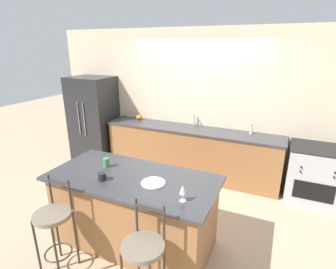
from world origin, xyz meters
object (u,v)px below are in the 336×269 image
oven_range (313,174)px  tumbler_cup (106,163)px  refrigerator (94,119)px  pumpkin_decoration (139,117)px  wine_glass (183,190)px  bar_stool_far (144,256)px  dinner_plate (153,183)px  soap_bottle (251,130)px  bar_stool_near (54,224)px  coffee_mug (102,177)px

oven_range → tumbler_cup: size_ratio=7.78×
refrigerator → pumpkin_decoration: size_ratio=13.67×
refrigerator → wine_glass: 3.64m
bar_stool_far → dinner_plate: (-0.25, 0.68, 0.34)m
oven_range → bar_stool_far: (-1.53, -2.70, 0.14)m
refrigerator → wine_glass: bearing=-37.2°
wine_glass → tumbler_cup: size_ratio=1.47×
soap_bottle → oven_range: bearing=-10.9°
dinner_plate → bar_stool_far: bearing=-70.0°
bar_stool_near → tumbler_cup: bearing=81.9°
bar_stool_near → coffee_mug: bar_stool_near is taller
bar_stool_near → bar_stool_far: 1.09m
bar_stool_far → tumbler_cup: bar_stool_far is taller
soap_bottle → pumpkin_decoration: bearing=-179.8°
oven_range → bar_stool_near: 3.76m
dinner_plate → pumpkin_decoration: (-1.47, 2.21, 0.05)m
wine_glass → coffee_mug: size_ratio=1.44×
bar_stool_near → coffee_mug: 0.68m
wine_glass → soap_bottle: bearing=82.1°
bar_stool_near → soap_bottle: (1.60, 2.89, 0.41)m
dinner_plate → coffee_mug: size_ratio=2.29×
coffee_mug → tumbler_cup: (-0.16, 0.30, 0.01)m
refrigerator → dinner_plate: refrigerator is taller
oven_range → soap_bottle: soap_bottle is taller
dinner_plate → refrigerator: bearing=140.9°
dinner_plate → pumpkin_decoration: bearing=123.6°
bar_stool_near → bar_stool_far: size_ratio=1.00×
coffee_mug → tumbler_cup: tumbler_cup is taller
refrigerator → bar_stool_far: (2.72, -2.69, -0.29)m
bar_stool_far → tumbler_cup: (-0.98, 0.80, 0.39)m
bar_stool_near → bar_stool_far: (1.09, -0.01, 0.00)m
oven_range → tumbler_cup: 3.19m
refrigerator → coffee_mug: (1.91, -2.18, 0.08)m
refrigerator → dinner_plate: size_ratio=6.45×
dinner_plate → soap_bottle: soap_bottle is taller
coffee_mug → soap_bottle: soap_bottle is taller
pumpkin_decoration → coffee_mug: bearing=-69.2°
refrigerator → pumpkin_decoration: 1.03m
bar_stool_far → soap_bottle: bearing=80.0°
wine_glass → tumbler_cup: 1.20m
wine_glass → soap_bottle: 2.44m
oven_range → dinner_plate: dinner_plate is taller
bar_stool_far → soap_bottle: (0.51, 2.90, 0.41)m
dinner_plate → tumbler_cup: bearing=170.2°
dinner_plate → bar_stool_near: bearing=-141.5°
bar_stool_near → tumbler_cup: 0.90m
bar_stool_near → pumpkin_decoration: (-0.63, 2.88, 0.39)m
oven_range → wine_glass: wine_glass is taller
wine_glass → pumpkin_decoration: wine_glass is taller
bar_stool_near → soap_bottle: size_ratio=6.55×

